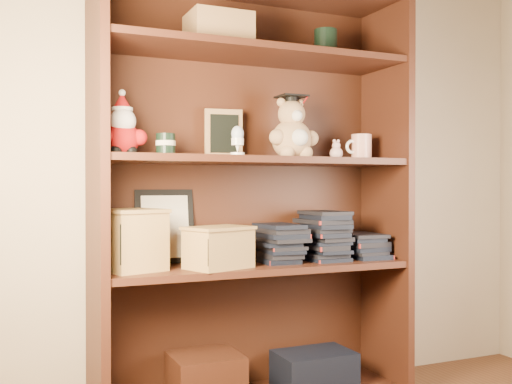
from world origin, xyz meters
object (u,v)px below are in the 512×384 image
Objects in this scene: grad_teddy_bear at (292,134)px; treats_box at (133,239)px; teacher_mug at (361,147)px; bookcase at (250,203)px.

grad_teddy_bear is 0.73m from treats_box.
grad_teddy_bear reaches higher than teacher_mug.
bookcase is 6.55× the size of treats_box.
teacher_mug is 0.47× the size of treats_box.
bookcase reaches higher than teacher_mug.
treats_box is (-0.61, 0.01, -0.39)m from grad_teddy_bear.
teacher_mug is at bearing -6.16° from bookcase.
teacher_mug is (0.32, 0.01, -0.04)m from grad_teddy_bear.
bookcase is at bearing 173.84° from teacher_mug.
grad_teddy_bear is at bearing -0.62° from treats_box.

